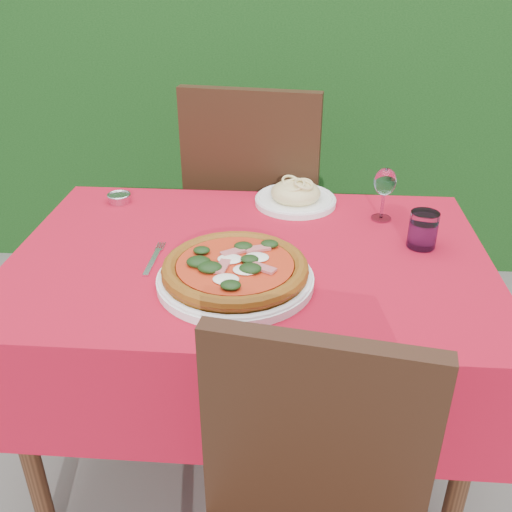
# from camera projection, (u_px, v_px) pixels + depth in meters

# --- Properties ---
(ground) EXTENTS (60.00, 60.00, 0.00)m
(ground) POSITION_uv_depth(u_px,v_px,m) (251.00, 453.00, 1.88)
(ground) COLOR #605C57
(ground) RESTS_ON ground
(hedge) EXTENTS (3.20, 0.55, 1.78)m
(hedge) POSITION_uv_depth(u_px,v_px,m) (276.00, 73.00, 2.79)
(hedge) COLOR black
(hedge) RESTS_ON ground
(dining_table) EXTENTS (1.26, 0.86, 0.75)m
(dining_table) POSITION_uv_depth(u_px,v_px,m) (250.00, 301.00, 1.59)
(dining_table) COLOR #472817
(dining_table) RESTS_ON ground
(chair_far) EXTENTS (0.54, 0.54, 1.06)m
(chair_far) POSITION_uv_depth(u_px,v_px,m) (256.00, 204.00, 2.15)
(chair_far) COLOR black
(chair_far) RESTS_ON ground
(pizza_plate) EXTENTS (0.40, 0.40, 0.07)m
(pizza_plate) POSITION_uv_depth(u_px,v_px,m) (235.00, 272.00, 1.37)
(pizza_plate) COLOR white
(pizza_plate) RESTS_ON dining_table
(pasta_plate) EXTENTS (0.26, 0.26, 0.07)m
(pasta_plate) POSITION_uv_depth(u_px,v_px,m) (296.00, 196.00, 1.79)
(pasta_plate) COLOR white
(pasta_plate) RESTS_ON dining_table
(water_glass) EXTENTS (0.08, 0.08, 0.10)m
(water_glass) POSITION_uv_depth(u_px,v_px,m) (423.00, 232.00, 1.53)
(water_glass) COLOR silver
(water_glass) RESTS_ON dining_table
(wine_glass) EXTENTS (0.07, 0.07, 0.16)m
(wine_glass) POSITION_uv_depth(u_px,v_px,m) (385.00, 184.00, 1.65)
(wine_glass) COLOR white
(wine_glass) RESTS_ON dining_table
(fork) EXTENTS (0.03, 0.19, 0.01)m
(fork) POSITION_uv_depth(u_px,v_px,m) (152.00, 262.00, 1.47)
(fork) COLOR silver
(fork) RESTS_ON dining_table
(steel_ramekin) EXTENTS (0.07, 0.07, 0.03)m
(steel_ramekin) POSITION_uv_depth(u_px,v_px,m) (119.00, 199.00, 1.81)
(steel_ramekin) COLOR silver
(steel_ramekin) RESTS_ON dining_table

